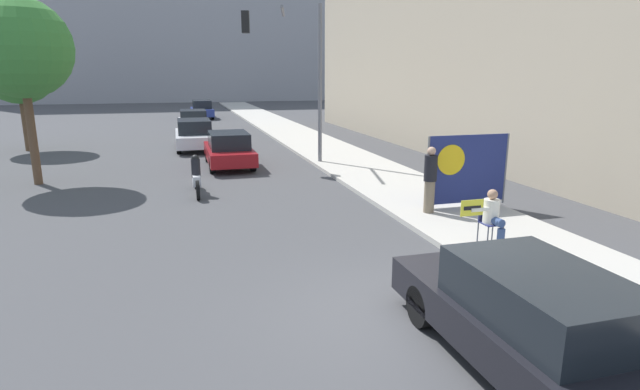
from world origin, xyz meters
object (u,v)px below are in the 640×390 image
protest_banner (467,169)px  street_tree_near_curb (20,48)px  seated_protester (492,216)px  jogger_on_sidewalk (430,179)px  car_on_road_nearest (229,149)px  traffic_light_pole (294,58)px  motorcycle_on_road (196,177)px  car_on_road_far_lane (202,109)px  car_on_road_midblock (194,134)px  street_tree_midblock (17,67)px  car_on_road_distant (193,121)px  parked_car_curbside (533,321)px  pedestrian_behind (440,164)px

protest_banner → street_tree_near_curb: street_tree_near_curb is taller
seated_protester → jogger_on_sidewalk: 2.76m
jogger_on_sidewalk → car_on_road_nearest: (-4.36, 9.06, -0.32)m
traffic_light_pole → motorcycle_on_road: (-4.24, -4.36, -3.83)m
jogger_on_sidewalk → car_on_road_far_lane: jogger_on_sidewalk is taller
jogger_on_sidewalk → car_on_road_midblock: bearing=-35.2°
protest_banner → car_on_road_nearest: 10.41m
seated_protester → car_on_road_nearest: size_ratio=0.28×
jogger_on_sidewalk → protest_banner: 1.34m
car_on_road_midblock → street_tree_midblock: bearing=168.3°
motorcycle_on_road → car_on_road_nearest: bearing=72.0°
protest_banner → motorcycle_on_road: bearing=150.3°
car_on_road_distant → traffic_light_pole: bearing=-74.7°
car_on_road_midblock → motorcycle_on_road: car_on_road_midblock is taller
car_on_road_distant → parked_car_curbside: bearing=-83.8°
street_tree_near_curb → street_tree_midblock: street_tree_near_curb is taller
pedestrian_behind → car_on_road_nearest: (-5.73, 7.08, -0.32)m
traffic_light_pole → car_on_road_midblock: traffic_light_pole is taller
pedestrian_behind → traffic_light_pole: bearing=117.1°
pedestrian_behind → street_tree_near_curb: 14.10m
jogger_on_sidewalk → pedestrian_behind: 2.41m
pedestrian_behind → traffic_light_pole: (-3.00, 6.80, 3.35)m
seated_protester → car_on_road_midblock: bearing=93.6°
motorcycle_on_road → pedestrian_behind: bearing=-18.6°
protest_banner → car_on_road_distant: protest_banner is taller
traffic_light_pole → street_tree_near_curb: traffic_light_pole is taller
car_on_road_midblock → street_tree_near_curb: 9.80m
jogger_on_sidewalk → traffic_light_pole: (-1.62, 8.77, 3.34)m
protest_banner → car_on_road_far_lane: 32.98m
protest_banner → street_tree_near_curb: bearing=150.1°
traffic_light_pole → street_tree_midblock: 14.07m
protest_banner → traffic_light_pole: traffic_light_pole is taller
street_tree_midblock → street_tree_near_curb: bearing=-74.4°
car_on_road_far_lane → seated_protester: bearing=-83.2°
car_on_road_distant → seated_protester: bearing=-77.9°
parked_car_curbside → car_on_road_far_lane: (-2.04, 39.66, 0.05)m
car_on_road_distant → car_on_road_far_lane: 10.64m
seated_protester → street_tree_midblock: bearing=111.4°
traffic_light_pole → motorcycle_on_road: bearing=-134.2°
car_on_road_nearest → car_on_road_distant: (-0.96, 13.20, 0.01)m
street_tree_near_curb → parked_car_curbside: bearing=-57.9°
seated_protester → car_on_road_far_lane: car_on_road_far_lane is taller
pedestrian_behind → seated_protester: bearing=-102.7°
pedestrian_behind → protest_banner: (-0.08, -1.64, 0.16)m
parked_car_curbside → motorcycle_on_road: (-3.68, 11.23, -0.17)m
pedestrian_behind → car_on_road_far_lane: 31.37m
protest_banner → jogger_on_sidewalk: bearing=-165.7°
car_on_road_midblock → car_on_road_distant: car_on_road_midblock is taller
seated_protester → street_tree_midblock: (-13.59, 18.95, 3.28)m
car_on_road_far_lane → street_tree_midblock: bearing=-119.3°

